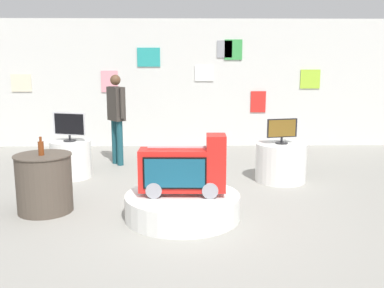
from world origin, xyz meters
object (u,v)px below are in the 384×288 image
at_px(display_pedestal_left_rear, 71,159).
at_px(bottle_on_side_table, 41,148).
at_px(main_display_pedestal, 182,206).
at_px(novelty_firetruck_tv, 184,170).
at_px(display_pedestal_center_rear, 281,162).
at_px(shopper_browsing_near_truck, 116,112).
at_px(side_table_round, 44,183).
at_px(tv_on_left_rear, 69,125).
at_px(tv_on_center_rear, 282,130).

xyz_separation_m(display_pedestal_left_rear, bottle_on_side_table, (0.10, -1.80, 0.56)).
xyz_separation_m(main_display_pedestal, bottle_on_side_table, (-1.84, 0.23, 0.73)).
bearing_deg(display_pedestal_left_rear, novelty_firetruck_tv, -46.05).
height_order(display_pedestal_center_rear, shopper_browsing_near_truck, shopper_browsing_near_truck).
distance_m(novelty_firetruck_tv, side_table_round, 1.90).
bearing_deg(tv_on_left_rear, display_pedestal_left_rear, 107.15).
relative_size(novelty_firetruck_tv, tv_on_left_rear, 1.89).
bearing_deg(side_table_round, tv_on_left_rear, 93.07).
height_order(display_pedestal_left_rear, display_pedestal_center_rear, same).
bearing_deg(side_table_round, novelty_firetruck_tv, -8.38).
distance_m(side_table_round, shopper_browsing_near_truck, 2.85).
distance_m(novelty_firetruck_tv, bottle_on_side_table, 1.89).
bearing_deg(tv_on_center_rear, main_display_pedestal, -133.79).
distance_m(novelty_firetruck_tv, display_pedestal_left_rear, 2.84).
bearing_deg(display_pedestal_left_rear, main_display_pedestal, -46.26).
height_order(tv_on_left_rear, shopper_browsing_near_truck, shopper_browsing_near_truck).
xyz_separation_m(display_pedestal_left_rear, display_pedestal_center_rear, (3.59, -0.30, 0.00)).
distance_m(tv_on_center_rear, side_table_round, 3.81).
xyz_separation_m(novelty_firetruck_tv, side_table_round, (-1.86, 0.27, -0.23)).
bearing_deg(main_display_pedestal, novelty_firetruck_tv, -19.28).
bearing_deg(main_display_pedestal, bottle_on_side_table, 172.96).
xyz_separation_m(novelty_firetruck_tv, tv_on_center_rear, (1.63, 1.73, 0.25)).
bearing_deg(display_pedestal_center_rear, shopper_browsing_near_truck, 156.61).
height_order(main_display_pedestal, tv_on_center_rear, tv_on_center_rear).
bearing_deg(tv_on_center_rear, display_pedestal_center_rear, 77.07).
xyz_separation_m(tv_on_left_rear, tv_on_center_rear, (3.58, -0.30, -0.04)).
distance_m(main_display_pedestal, display_pedestal_center_rear, 2.39).
xyz_separation_m(tv_on_center_rear, side_table_round, (-3.49, -1.45, -0.48)).
bearing_deg(bottle_on_side_table, display_pedestal_left_rear, 93.03).
distance_m(bottle_on_side_table, shopper_browsing_near_truck, 2.82).
bearing_deg(novelty_firetruck_tv, tv_on_left_rear, 133.99).
height_order(side_table_round, bottle_on_side_table, bottle_on_side_table).
bearing_deg(side_table_round, main_display_pedestal, -8.25).
relative_size(main_display_pedestal, bottle_on_side_table, 6.01).
distance_m(display_pedestal_center_rear, tv_on_center_rear, 0.55).
xyz_separation_m(display_pedestal_center_rear, bottle_on_side_table, (-3.49, -1.50, 0.56)).
distance_m(novelty_firetruck_tv, tv_on_left_rear, 2.83).
bearing_deg(main_display_pedestal, display_pedestal_center_rear, 46.27).
xyz_separation_m(display_pedestal_center_rear, tv_on_center_rear, (-0.00, -0.00, 0.55)).
height_order(tv_on_left_rear, side_table_round, tv_on_left_rear).
bearing_deg(display_pedestal_left_rear, tv_on_center_rear, -4.84).
relative_size(tv_on_left_rear, side_table_round, 0.75).
bearing_deg(bottle_on_side_table, novelty_firetruck_tv, -7.19).
bearing_deg(display_pedestal_left_rear, shopper_browsing_near_truck, 55.49).
distance_m(tv_on_left_rear, bottle_on_side_table, 1.79).
xyz_separation_m(novelty_firetruck_tv, shopper_browsing_near_truck, (-1.29, 3.00, 0.39)).
bearing_deg(display_pedestal_center_rear, side_table_round, -157.34).
bearing_deg(display_pedestal_center_rear, bottle_on_side_table, -156.79).
bearing_deg(tv_on_center_rear, shopper_browsing_near_truck, 156.54).
relative_size(main_display_pedestal, display_pedestal_center_rear, 1.76).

